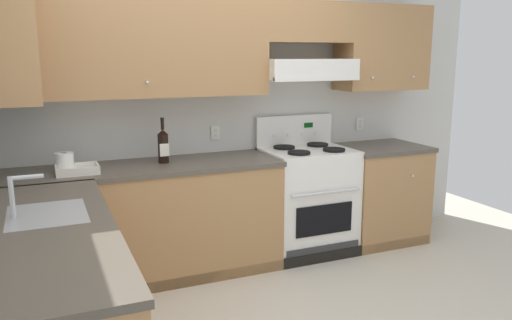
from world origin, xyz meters
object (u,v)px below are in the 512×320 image
(wine_bottle, at_px, (163,145))
(bowl, at_px, (77,171))
(stove, at_px, (307,199))
(paper_towel_roll, at_px, (64,162))

(wine_bottle, xyz_separation_m, bowl, (-0.65, -0.13, -0.12))
(stove, xyz_separation_m, bowl, (-1.92, -0.09, 0.45))
(wine_bottle, distance_m, bowl, 0.67)
(stove, xyz_separation_m, wine_bottle, (-1.27, 0.04, 0.57))
(stove, distance_m, paper_towel_roll, 2.06)
(paper_towel_roll, bearing_deg, wine_bottle, 0.12)
(bowl, xyz_separation_m, paper_towel_roll, (-0.08, 0.12, 0.05))
(paper_towel_roll, bearing_deg, stove, -1.03)
(stove, xyz_separation_m, paper_towel_roll, (-2.00, 0.04, 0.50))
(bowl, relative_size, paper_towel_roll, 2.17)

